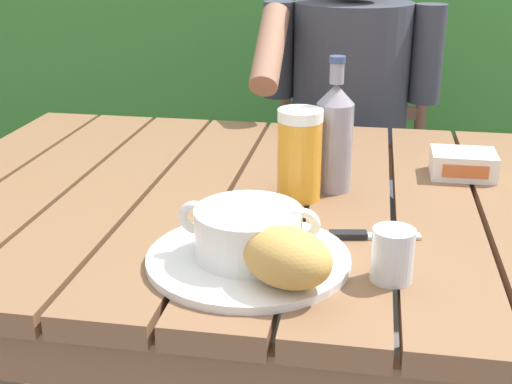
% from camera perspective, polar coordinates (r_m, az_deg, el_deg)
% --- Properties ---
extents(dining_table, '(1.31, 0.94, 0.73)m').
position_cam_1_polar(dining_table, '(1.28, 1.12, -3.65)').
color(dining_table, brown).
rests_on(dining_table, ground_plane).
extents(hedge_backdrop, '(3.60, 0.80, 1.71)m').
position_cam_1_polar(hedge_backdrop, '(2.90, 6.03, 15.31)').
color(hedge_backdrop, '#3A7F32').
rests_on(hedge_backdrop, ground_plane).
extents(chair_near_diner, '(0.47, 0.42, 0.92)m').
position_cam_1_polar(chair_near_diner, '(2.17, 7.63, 2.01)').
color(chair_near_diner, brown).
rests_on(chair_near_diner, ground_plane).
extents(person_eating, '(0.48, 0.47, 1.21)m').
position_cam_1_polar(person_eating, '(1.92, 7.61, 6.73)').
color(person_eating, '#363943').
rests_on(person_eating, ground_plane).
extents(serving_plate, '(0.29, 0.29, 0.01)m').
position_cam_1_polar(serving_plate, '(0.99, -0.63, -5.55)').
color(serving_plate, white).
rests_on(serving_plate, dining_table).
extents(soup_bowl, '(0.20, 0.15, 0.08)m').
position_cam_1_polar(soup_bowl, '(0.97, -0.65, -3.28)').
color(soup_bowl, white).
rests_on(soup_bowl, serving_plate).
extents(bread_roll, '(0.16, 0.14, 0.08)m').
position_cam_1_polar(bread_roll, '(0.89, 2.62, -5.47)').
color(bread_roll, tan).
rests_on(bread_roll, serving_plate).
extents(beer_glass, '(0.08, 0.08, 0.16)m').
position_cam_1_polar(beer_glass, '(1.20, 3.64, 3.13)').
color(beer_glass, orange).
rests_on(beer_glass, dining_table).
extents(beer_bottle, '(0.07, 0.07, 0.24)m').
position_cam_1_polar(beer_bottle, '(1.24, 6.53, 4.70)').
color(beer_bottle, gray).
rests_on(beer_bottle, dining_table).
extents(water_glass_small, '(0.06, 0.06, 0.07)m').
position_cam_1_polar(water_glass_small, '(0.95, 11.28, -5.14)').
color(water_glass_small, silver).
rests_on(water_glass_small, dining_table).
extents(butter_tub, '(0.12, 0.09, 0.05)m').
position_cam_1_polar(butter_tub, '(1.38, 16.82, 2.24)').
color(butter_tub, white).
rests_on(butter_tub, dining_table).
extents(table_knife, '(0.14, 0.04, 0.01)m').
position_cam_1_polar(table_knife, '(1.08, 9.07, -3.59)').
color(table_knife, silver).
rests_on(table_knife, dining_table).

